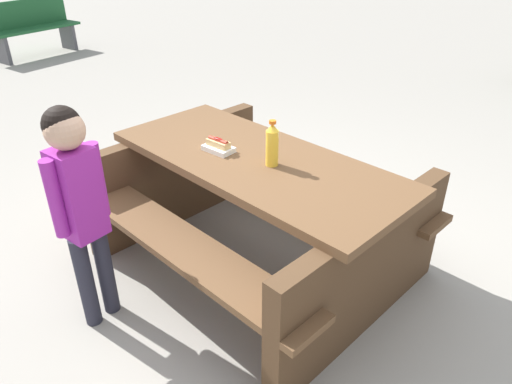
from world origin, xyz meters
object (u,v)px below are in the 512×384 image
(hotdog_tray, at_px, (218,146))
(park_bench_mid, at_px, (31,27))
(picnic_table, at_px, (256,204))
(child_in_coat, at_px, (78,194))
(soda_bottle, at_px, (272,145))

(hotdog_tray, bearing_deg, park_bench_mid, -22.93)
(picnic_table, relative_size, hotdog_tray, 10.64)
(hotdog_tray, relative_size, child_in_coat, 0.16)
(soda_bottle, distance_m, hotdog_tray, 0.36)
(child_in_coat, height_order, park_bench_mid, child_in_coat)
(picnic_table, xyz_separation_m, soda_bottle, (-0.12, 0.03, 0.43))
(picnic_table, xyz_separation_m, park_bench_mid, (6.11, -2.44, 0.00))
(soda_bottle, relative_size, park_bench_mid, 0.17)
(hotdog_tray, xyz_separation_m, park_bench_mid, (5.89, -2.49, -0.33))
(hotdog_tray, xyz_separation_m, child_in_coat, (0.21, 0.82, -0.00))
(hotdog_tray, height_order, child_in_coat, child_in_coat)
(hotdog_tray, bearing_deg, picnic_table, -166.93)
(soda_bottle, distance_m, child_in_coat, 1.01)
(picnic_table, distance_m, park_bench_mid, 6.58)
(hotdog_tray, relative_size, park_bench_mid, 0.13)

